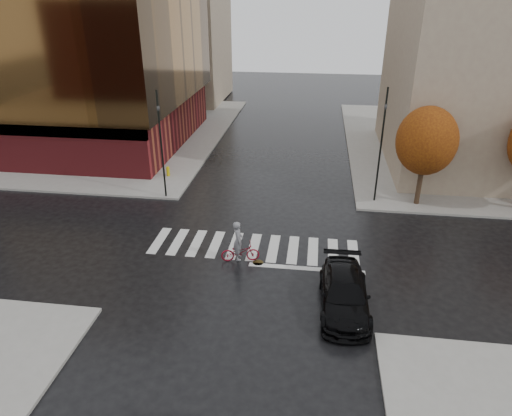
{
  "coord_description": "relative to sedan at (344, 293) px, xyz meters",
  "views": [
    {
      "loc": [
        3.1,
        -21.39,
        13.05
      ],
      "look_at": [
        -0.0,
        1.4,
        2.0
      ],
      "focal_mm": 32.0,
      "sensor_mm": 36.0,
      "label": 1
    }
  ],
  "objects": [
    {
      "name": "tree_ne_a",
      "position": [
        5.23,
        11.67,
        3.69
      ],
      "size": [
        3.8,
        3.8,
        6.5
      ],
      "color": "#2F2215",
      "rests_on": "sidewalk_ne"
    },
    {
      "name": "cyclist",
      "position": [
        -5.32,
        3.27,
        0.02
      ],
      "size": [
        2.13,
        1.11,
        2.31
      ],
      "rotation": [
        0.0,
        0.0,
        1.78
      ],
      "color": "maroon",
      "rests_on": "ground"
    },
    {
      "name": "office_glass",
      "position": [
        -26.77,
        22.26,
        7.51
      ],
      "size": [
        27.0,
        19.0,
        16.0
      ],
      "color": "maroon",
      "rests_on": "sidewalk_nw"
    },
    {
      "name": "fire_hydrant",
      "position": [
        -12.72,
        14.27,
        -0.2
      ],
      "size": [
        0.27,
        0.27,
        0.76
      ],
      "color": "gold",
      "rests_on": "sidewalk_nw"
    },
    {
      "name": "manhole",
      "position": [
        -4.32,
        3.19,
        -0.76
      ],
      "size": [
        0.73,
        0.73,
        0.01
      ],
      "primitive_type": "cylinder",
      "rotation": [
        0.0,
        0.0,
        -0.32
      ],
      "color": "#443818",
      "rests_on": "ground"
    },
    {
      "name": "crosswalk",
      "position": [
        -4.77,
        4.77,
        -0.76
      ],
      "size": [
        12.0,
        3.0,
        0.01
      ],
      "primitive_type": "cube",
      "color": "silver",
      "rests_on": "ground"
    },
    {
      "name": "sedan",
      "position": [
        0.0,
        0.0,
        0.0
      ],
      "size": [
        2.28,
        5.35,
        1.54
      ],
      "primitive_type": "imported",
      "rotation": [
        0.0,
        0.0,
        0.02
      ],
      "color": "black",
      "rests_on": "ground"
    },
    {
      "name": "ground",
      "position": [
        -4.77,
        4.27,
        -0.77
      ],
      "size": [
        120.0,
        120.0,
        0.0
      ],
      "primitive_type": "plane",
      "color": "black",
      "rests_on": "ground"
    },
    {
      "name": "traffic_light_ne",
      "position": [
        2.5,
        11.8,
        3.72
      ],
      "size": [
        0.21,
        0.23,
        7.56
      ],
      "rotation": [
        0.0,
        0.0,
        2.82
      ],
      "color": "black",
      "rests_on": "sidewalk_ne"
    },
    {
      "name": "sidewalk_nw",
      "position": [
        -25.77,
        25.27,
        -0.69
      ],
      "size": [
        30.0,
        30.0,
        0.15
      ],
      "primitive_type": "cube",
      "color": "gray",
      "rests_on": "ground"
    },
    {
      "name": "building_ne_tan",
      "position": [
        12.23,
        21.27,
        8.38
      ],
      "size": [
        16.0,
        16.0,
        18.0
      ],
      "primitive_type": "cube",
      "color": "gray",
      "rests_on": "sidewalk_ne"
    },
    {
      "name": "traffic_light_nw",
      "position": [
        -11.72,
        10.57,
        3.5
      ],
      "size": [
        0.2,
        0.17,
        7.25
      ],
      "rotation": [
        0.0,
        0.0,
        -1.73
      ],
      "color": "black",
      "rests_on": "sidewalk_nw"
    },
    {
      "name": "building_nw_far",
      "position": [
        -20.77,
        41.27,
        9.38
      ],
      "size": [
        14.0,
        12.0,
        20.0
      ],
      "primitive_type": "cube",
      "color": "gray",
      "rests_on": "sidewalk_nw"
    }
  ]
}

